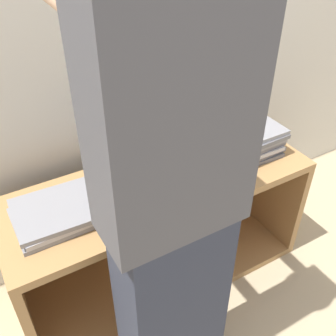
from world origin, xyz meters
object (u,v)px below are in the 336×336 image
laptop_stack_left (66,210)px  laptop_stack_right (237,142)px  person (171,208)px  laptop_open (153,165)px

laptop_stack_left → laptop_stack_right: (0.82, 0.00, 0.04)m
laptop_stack_left → laptop_stack_right: laptop_stack_right is taller
laptop_stack_left → person: 0.57m
laptop_open → laptop_stack_left: 0.41m
laptop_stack_left → laptop_stack_right: size_ratio=0.98×
laptop_open → person: bearing=-112.6°
laptop_stack_left → person: size_ratio=0.22×
laptop_stack_right → person: bearing=-143.6°
laptop_stack_left → laptop_stack_right: 0.82m
laptop_stack_right → laptop_open: bearing=172.3°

